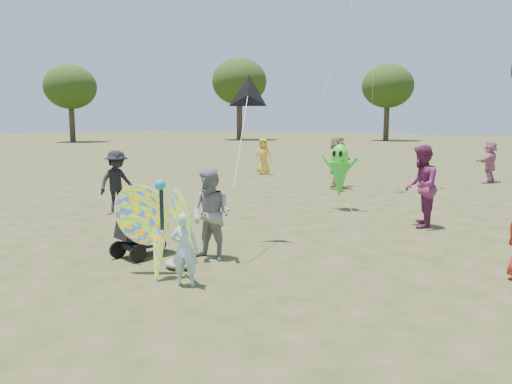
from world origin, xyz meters
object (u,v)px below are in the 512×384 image
at_px(crowd_e, 421,186).
at_px(crowd_j, 490,161).
at_px(adult_man, 211,215).
at_px(crowd_d, 337,162).
at_px(alien_kite, 340,173).
at_px(crowd_b, 117,181).
at_px(butterfly_kite, 160,230).
at_px(child_girl, 185,249).
at_px(crowd_g, 263,156).
at_px(jogging_stroller, 144,221).

relative_size(crowd_e, crowd_j, 1.14).
height_order(adult_man, crowd_d, crowd_d).
bearing_deg(alien_kite, crowd_b, -144.67).
bearing_deg(crowd_d, butterfly_kite, -179.85).
height_order(child_girl, crowd_g, crowd_g).
bearing_deg(crowd_b, alien_kite, -48.42).
bearing_deg(crowd_e, jogging_stroller, -46.70).
bearing_deg(alien_kite, crowd_j, 73.38).
xyz_separation_m(crowd_d, crowd_j, (4.23, 4.70, -0.12)).
relative_size(crowd_j, jogging_stroller, 1.44).
relative_size(jogging_stroller, alien_kite, 0.64).
bearing_deg(crowd_d, crowd_e, -149.26).
bearing_deg(jogging_stroller, crowd_d, 109.67).
relative_size(crowd_b, crowd_j, 0.99).
xyz_separation_m(crowd_g, jogging_stroller, (5.20, -12.52, -0.18)).
bearing_deg(jogging_stroller, butterfly_kite, -18.96).
height_order(crowd_e, alien_kite, crowd_e).
xyz_separation_m(crowd_g, butterfly_kite, (6.34, -13.33, -0.05)).
height_order(child_girl, jogging_stroller, jogging_stroller).
xyz_separation_m(child_girl, alien_kite, (-0.57, 6.94, 0.43)).
bearing_deg(crowd_b, jogging_stroller, -120.42).
relative_size(crowd_b, crowd_e, 0.87).
relative_size(crowd_b, alien_kite, 0.91).
bearing_deg(crowd_d, alien_kite, -165.15).
bearing_deg(child_girl, butterfly_kite, -33.53).
xyz_separation_m(crowd_e, crowd_g, (-8.69, 7.54, -0.13)).
relative_size(crowd_d, crowd_g, 1.17).
bearing_deg(adult_man, alien_kite, 89.02).
bearing_deg(crowd_g, crowd_d, -55.27).
distance_m(crowd_e, butterfly_kite, 6.25).
xyz_separation_m(crowd_d, butterfly_kite, (1.71, -10.68, -0.18)).
bearing_deg(crowd_j, crowd_g, -62.93).
xyz_separation_m(child_girl, crowd_e, (1.81, 5.87, 0.38)).
bearing_deg(butterfly_kite, jogging_stroller, 144.69).
xyz_separation_m(crowd_b, butterfly_kite, (4.77, -3.51, -0.05)).
distance_m(child_girl, jogging_stroller, 1.90).
bearing_deg(crowd_j, butterfly_kite, 4.72).
height_order(child_girl, crowd_j, crowd_j).
bearing_deg(adult_man, jogging_stroller, -162.19).
height_order(butterfly_kite, alien_kite, alien_kite).
distance_m(adult_man, alien_kite, 5.65).
bearing_deg(jogging_stroller, child_girl, -11.38).
bearing_deg(crowd_b, butterfly_kite, -120.10).
height_order(adult_man, butterfly_kite, adult_man).
bearing_deg(butterfly_kite, crowd_d, 99.10).
xyz_separation_m(adult_man, crowd_j, (2.49, 14.17, 0.02)).
bearing_deg(crowd_d, child_girl, -177.13).
height_order(crowd_d, crowd_e, crowd_d).
bearing_deg(crowd_g, crowd_e, -66.47).
distance_m(child_girl, crowd_d, 11.00).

